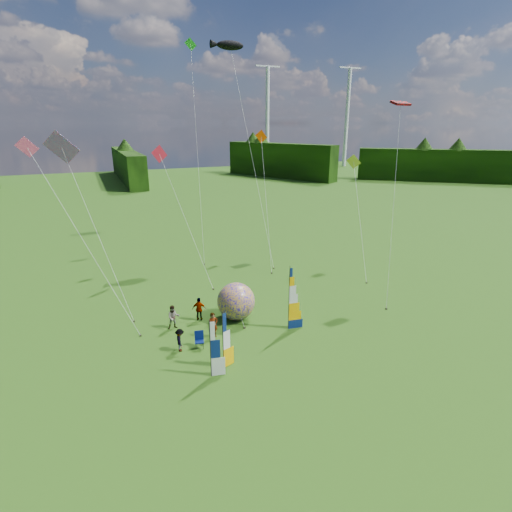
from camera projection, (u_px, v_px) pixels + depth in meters
name	position (u px, v px, depth m)	size (l,w,h in m)	color
ground	(297.00, 359.00, 24.25)	(220.00, 220.00, 0.00)	#3C6D1B
treeline_ring	(299.00, 299.00, 22.99)	(210.00, 210.00, 8.00)	#24510D
turbine_left	(347.00, 119.00, 128.54)	(8.00, 1.20, 30.00)	silver
turbine_right	(267.00, 119.00, 125.27)	(8.00, 1.20, 30.00)	silver
feather_banner_main	(289.00, 299.00, 27.04)	(1.23, 0.10, 4.51)	navy
side_banner_left	(223.00, 342.00, 22.78)	(0.98, 0.10, 3.51)	#FFB100
side_banner_far	(210.00, 350.00, 22.05)	(1.01, 0.10, 3.42)	white
bol_inflatable	(236.00, 301.00, 28.84)	(2.74, 2.74, 2.74)	#16089D
spectator_a	(213.00, 325.00, 26.45)	(0.65, 0.42, 1.77)	#66594C
spectator_b	(173.00, 317.00, 27.58)	(0.84, 0.41, 1.73)	#66594C
spectator_c	(180.00, 340.00, 24.88)	(0.97, 0.36, 1.50)	#66594C
spectator_d	(199.00, 309.00, 28.76)	(1.02, 0.42, 1.75)	#66594C
camp_chair	(199.00, 340.00, 25.27)	(0.62, 0.62, 1.08)	#020F40
kite_whale	(251.00, 145.00, 40.18)	(3.58, 13.80, 22.96)	black
kite_rainbow_delta	(95.00, 217.00, 29.36)	(7.68, 12.26, 14.03)	#F23056
kite_parafoil	(395.00, 192.00, 31.42)	(8.11, 9.44, 16.96)	#A50003
small_kite_red	(185.00, 212.00, 35.14)	(5.23, 10.15, 12.33)	red
small_kite_orange	(266.00, 195.00, 40.23)	(5.12, 11.13, 13.45)	#E24200
small_kite_yellow	(360.00, 212.00, 37.74)	(5.62, 9.89, 11.17)	yellow
small_kite_pink	(84.00, 235.00, 26.19)	(7.63, 7.92, 13.28)	#F44A7C
small_kite_green	(197.00, 147.00, 41.03)	(4.03, 10.82, 22.56)	green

